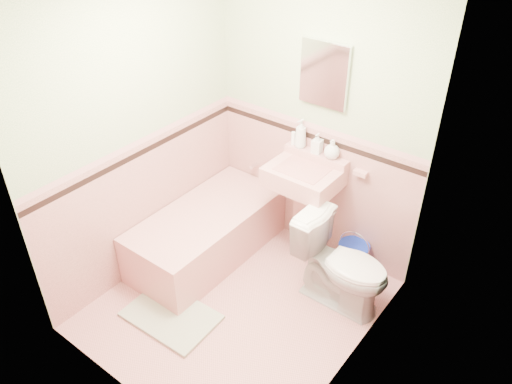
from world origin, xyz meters
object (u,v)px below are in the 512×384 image
Objects in this scene: bathtub at (207,235)px; soap_bottle_mid at (317,143)px; toilet at (343,264)px; soap_bottle_right at (332,149)px; soap_bottle_left at (301,134)px; shoe at (171,303)px; medicine_cabinet at (324,74)px; sink at (302,213)px; bucket at (353,257)px.

soap_bottle_mid reaches higher than bathtub.
bathtub is 1.31m from toilet.
toilet is (0.45, -0.48, -0.70)m from soap_bottle_right.
soap_bottle_left reaches higher than soap_bottle_mid.
soap_bottle_right reaches higher than shoe.
soap_bottle_mid is at bearing 180.00° from soap_bottle_right.
medicine_cabinet is at bearing 47.42° from bathtub.
soap_bottle_mid reaches higher than toilet.
sink is 1.19× the size of toilet.
medicine_cabinet reaches higher than soap_bottle_right.
soap_bottle_right is (0.32, 0.00, -0.04)m from soap_bottle_left.
soap_bottle_right is at bearing -11.64° from medicine_cabinet.
sink is at bearing -168.12° from bucket.
toilet is 1.45m from shoe.
bathtub is 11.03× the size of shoe.
soap_bottle_mid is 0.15m from soap_bottle_right.
bucket is at bearing -12.13° from medicine_cabinet.
sink is at bearing 82.93° from shoe.
soap_bottle_right reaches higher than bucket.
shoe is at bearing -125.75° from bucket.
sink is 0.71m from soap_bottle_left.
soap_bottle_left is at bearing 173.45° from bucket.
sink is 5.23× the size of soap_bottle_mid.
bucket is at bearing -12.34° from soap_bottle_right.
sink reaches higher than bucket.
medicine_cabinet is at bearing 90.39° from soap_bottle_mid.
toilet is 2.86× the size of bucket.
toilet is (1.27, 0.23, 0.17)m from bathtub.
soap_bottle_left is at bearing 180.00° from soap_bottle_right.
soap_bottle_left is 1.91× the size of shoe.
soap_bottle_left is 1.53× the size of soap_bottle_right.
soap_bottle_left is 1.80m from shoe.
soap_bottle_right reaches higher than toilet.
soap_bottle_right is at bearing 51.03° from sink.
bucket is at bearing 11.88° from sink.
soap_bottle_right is at bearing 40.69° from bathtub.
medicine_cabinet is 0.66× the size of toilet.
soap_bottle_right is 1.02m from bucket.
bathtub is 1.39m from soap_bottle_right.
toilet is at bearing 10.11° from bathtub.
toilet reaches higher than bucket.
soap_bottle_mid is (0.17, 0.00, -0.04)m from soap_bottle_left.
bathtub is at bearing -125.70° from soap_bottle_left.
shoe is at bearing -108.29° from soap_bottle_mid.
bucket reaches higher than shoe.
soap_bottle_right is at bearing 80.23° from shoe.
toilet is (0.59, -0.51, -1.30)m from medicine_cabinet.
shoe is at bearing -101.85° from soap_bottle_left.
medicine_cabinet is 3.10× the size of soap_bottle_right.
bathtub is at bearing -142.07° from sink.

